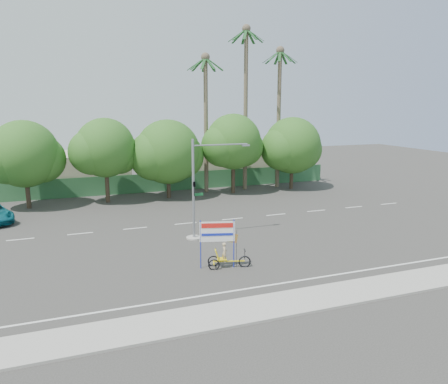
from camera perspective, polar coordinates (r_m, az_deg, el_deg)
name	(u,v)px	position (r m, az deg, el deg)	size (l,w,h in m)	color
ground	(249,252)	(28.31, 3.31, -7.82)	(120.00, 120.00, 0.00)	#33302D
sidewalk_near	(311,299)	(22.13, 11.34, -13.55)	(50.00, 2.40, 0.12)	gray
fence	(170,182)	(47.93, -7.04, 1.35)	(38.00, 0.08, 2.00)	#336B3D
building_left	(72,172)	(50.98, -19.27, 2.53)	(12.00, 8.00, 4.00)	beige
building_right	(224,166)	(54.36, 0.07, 3.48)	(14.00, 8.00, 3.60)	beige
tree_far_left	(24,156)	(42.81, -24.67, 4.28)	(7.14, 6.00, 7.96)	#473828
tree_left	(105,150)	(42.82, -15.31, 5.32)	(6.66, 5.60, 8.07)	#473828
tree_center	(167,154)	(43.82, -7.42, 4.98)	(7.62, 6.40, 7.85)	#473828
tree_right	(233,144)	(45.82, 1.17, 6.32)	(6.90, 5.80, 8.36)	#473828
tree_far_right	(292,147)	(48.87, 8.86, 5.81)	(7.38, 6.20, 7.94)	#473828
palm_tall	(246,93)	(47.81, 2.86, 12.79)	(3.73, 3.79, 17.45)	#70604C
palm_mid	(279,103)	(49.51, 7.19, 11.44)	(3.73, 3.79, 15.45)	#70604C
palm_short	(206,108)	(46.22, -2.39, 10.85)	(3.73, 3.79, 14.45)	#70604C
traffic_signal	(198,198)	(30.39, -3.45, -0.75)	(4.72, 1.10, 7.00)	gray
trike_billboard	(222,248)	(25.28, -0.24, -7.38)	(2.87, 1.14, 2.91)	black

